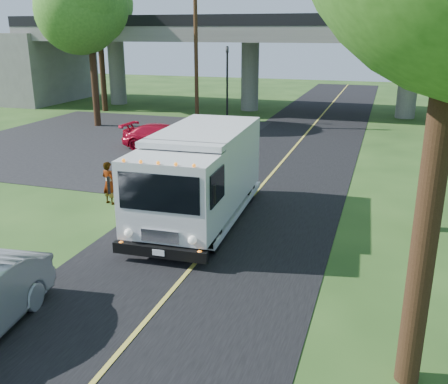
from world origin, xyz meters
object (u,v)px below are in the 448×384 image
at_px(utility_pole, 196,56).
at_px(step_van, 200,174).
at_px(tree_left_lot, 90,2).
at_px(tree_left_far, 99,13).
at_px(red_sedan, 164,137).
at_px(traffic_signal, 227,76).
at_px(pedestrian, 109,183).

bearing_deg(utility_pole, step_van, -68.68).
xyz_separation_m(tree_left_lot, tree_left_far, (-3.00, 6.00, -0.45)).
bearing_deg(tree_left_lot, red_sedan, -35.11).
bearing_deg(step_van, utility_pole, 108.81).
bearing_deg(tree_left_far, red_sedan, -47.41).
height_order(traffic_signal, tree_left_lot, tree_left_lot).
bearing_deg(red_sedan, step_van, -144.81).
height_order(utility_pole, tree_left_lot, tree_left_lot).
bearing_deg(utility_pole, red_sedan, -83.48).
xyz_separation_m(traffic_signal, utility_pole, (-1.50, -2.00, 1.40)).
xyz_separation_m(traffic_signal, tree_left_lot, (-7.79, -4.16, 4.70)).
xyz_separation_m(tree_left_far, step_van, (15.75, -20.39, -5.77)).
bearing_deg(utility_pole, pedestrian, -80.74).
distance_m(tree_left_lot, step_van, 20.21).
height_order(tree_left_far, step_van, tree_left_far).
height_order(tree_left_lot, pedestrian, tree_left_lot).
xyz_separation_m(utility_pole, step_van, (6.46, -16.55, -2.92)).
bearing_deg(traffic_signal, step_van, -75.03).
distance_m(step_van, pedestrian, 4.01).
distance_m(tree_left_lot, tree_left_far, 6.72).
bearing_deg(tree_left_far, traffic_signal, -9.65).
height_order(traffic_signal, pedestrian, traffic_signal).
bearing_deg(traffic_signal, pedestrian, -86.50).
bearing_deg(step_van, tree_left_far, 125.19).
distance_m(tree_left_far, red_sedan, 16.41).
distance_m(utility_pole, pedestrian, 16.59).
distance_m(utility_pole, red_sedan, 8.21).
relative_size(traffic_signal, pedestrian, 3.20).
height_order(step_van, red_sedan, step_van).
height_order(traffic_signal, utility_pole, utility_pole).
relative_size(red_sedan, pedestrian, 2.89).
xyz_separation_m(traffic_signal, step_van, (4.96, -18.55, -1.52)).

